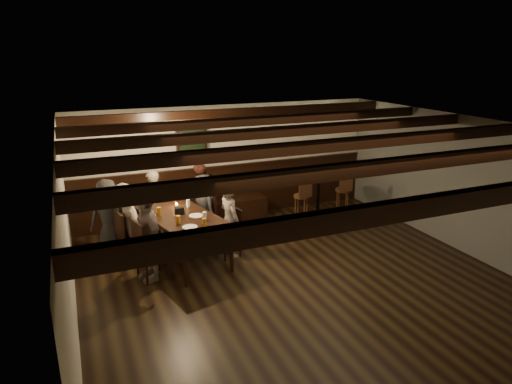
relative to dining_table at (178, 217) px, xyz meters
name	(u,v)px	position (x,y,z in m)	size (l,w,h in m)	color
room	(236,184)	(1.21, 0.42, 0.33)	(7.00, 7.00, 7.00)	black
dining_table	(178,217)	(0.00, 0.00, 0.00)	(1.43, 2.31, 0.81)	black
chair_left_near	(130,244)	(-0.80, 0.27, -0.47)	(0.48, 0.48, 0.87)	black
chair_left_far	(151,261)	(-0.60, -0.60, -0.44)	(0.54, 0.54, 0.98)	black
chair_right_near	(203,225)	(0.60, 0.60, -0.46)	(0.50, 0.50, 0.91)	black
chair_right_far	(229,241)	(0.80, -0.27, -0.48)	(0.47, 0.47, 0.86)	black
person_bench_left	(109,216)	(-1.08, 0.67, -0.07)	(0.66, 0.43, 1.35)	#2A2B2D
person_bench_centre	(153,205)	(-0.24, 1.02, -0.07)	(0.49, 0.32, 1.34)	gray
person_bench_right	(199,198)	(0.67, 1.08, -0.06)	(0.66, 0.51, 1.36)	#50251B
person_left_near	(127,222)	(-0.83, 0.27, -0.06)	(0.87, 0.50, 1.35)	gray
person_left_far	(148,237)	(-0.63, -0.61, -0.03)	(0.83, 0.35, 1.42)	gray
person_right_near	(204,207)	(0.63, 0.61, -0.10)	(0.62, 0.40, 1.27)	#252528
person_right_far	(230,220)	(0.83, -0.27, -0.09)	(0.48, 0.31, 1.30)	gray
pint_a	(146,202)	(-0.43, 0.62, 0.14)	(0.07, 0.07, 0.14)	#BF7219
pint_b	(174,197)	(0.09, 0.69, 0.14)	(0.07, 0.07, 0.14)	#BF7219
pint_c	(159,211)	(-0.31, 0.03, 0.14)	(0.07, 0.07, 0.14)	#BF7219
pint_d	(188,203)	(0.25, 0.26, 0.14)	(0.07, 0.07, 0.14)	silver
pint_e	(178,220)	(-0.11, -0.49, 0.14)	(0.07, 0.07, 0.14)	#BF7219
pint_f	(204,216)	(0.32, -0.49, 0.14)	(0.07, 0.07, 0.14)	silver
pint_g	(204,223)	(0.23, -0.77, 0.14)	(0.07, 0.07, 0.14)	#BF7219
plate_near	(190,227)	(0.01, -0.72, 0.07)	(0.24, 0.24, 0.01)	white
plate_far	(196,216)	(0.24, -0.25, 0.07)	(0.24, 0.24, 0.01)	white
condiment_caddy	(179,211)	(0.01, -0.05, 0.13)	(0.15, 0.10, 0.12)	black
candle	(177,206)	(0.05, 0.32, 0.09)	(0.05, 0.05, 0.05)	beige
high_top_table	(318,192)	(3.06, 0.54, -0.08)	(0.56, 0.56, 1.00)	black
bar_stool_left	(301,211)	(2.56, 0.34, -0.36)	(0.32, 0.32, 1.01)	#321D0F
bar_stool_right	(342,204)	(3.56, 0.39, -0.36)	(0.33, 0.35, 1.01)	#321D0F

